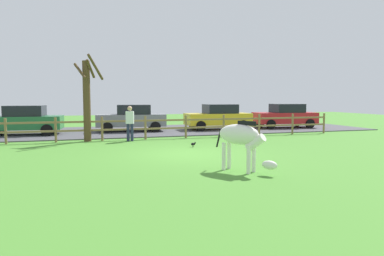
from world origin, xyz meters
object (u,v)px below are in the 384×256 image
at_px(parked_car_grey, 132,118).
at_px(zebra, 241,138).
at_px(bare_tree, 87,98).
at_px(visitor_near_fence, 130,122).
at_px(parked_car_yellow, 218,117).
at_px(parked_car_red, 285,116).
at_px(crow_on_grass, 193,144).
at_px(parked_car_green, 23,120).

bearing_deg(parked_car_grey, zebra, -84.03).
height_order(bare_tree, parked_car_grey, bare_tree).
distance_m(bare_tree, visitor_near_fence, 2.24).
relative_size(parked_car_grey, parked_car_yellow, 1.02).
xyz_separation_m(parked_car_yellow, visitor_near_fence, (-6.03, -4.11, 0.06)).
distance_m(parked_car_grey, parked_car_yellow, 5.35).
bearing_deg(parked_car_red, visitor_near_fence, -159.54).
bearing_deg(parked_car_yellow, crow_on_grass, -118.89).
height_order(parked_car_grey, parked_car_green, same).
height_order(parked_car_grey, visitor_near_fence, visitor_near_fence).
xyz_separation_m(bare_tree, parked_car_green, (-3.22, 3.62, -1.16)).
bearing_deg(zebra, bare_tree, 114.76).
bearing_deg(parked_car_green, zebra, -59.47).
relative_size(zebra, crow_on_grass, 7.78).
bearing_deg(parked_car_grey, crow_on_grass, -78.23).
bearing_deg(parked_car_yellow, parked_car_red, -1.48).
height_order(zebra, parked_car_grey, parked_car_grey).
bearing_deg(crow_on_grass, visitor_near_fence, 128.58).
bearing_deg(parked_car_red, parked_car_green, 179.48).
xyz_separation_m(parked_car_green, parked_car_red, (15.81, -0.14, 0.00)).
relative_size(bare_tree, parked_car_grey, 0.96).
distance_m(parked_car_yellow, visitor_near_fence, 7.30).
bearing_deg(visitor_near_fence, parked_car_yellow, 34.30).
relative_size(crow_on_grass, parked_car_red, 0.05).
relative_size(bare_tree, parked_car_yellow, 0.98).
bearing_deg(zebra, parked_car_red, 53.82).
relative_size(crow_on_grass, visitor_near_fence, 0.13).
bearing_deg(parked_car_red, parked_car_yellow, 178.52).
height_order(parked_car_green, parked_car_red, same).
distance_m(zebra, parked_car_yellow, 12.68).
relative_size(zebra, parked_car_yellow, 0.41).
height_order(crow_on_grass, parked_car_red, parked_car_red).
bearing_deg(crow_on_grass, parked_car_green, 136.61).
bearing_deg(parked_car_grey, parked_car_red, -3.07).
xyz_separation_m(zebra, parked_car_yellow, (4.03, 12.02, -0.08)).
bearing_deg(parked_car_yellow, zebra, -108.54).
distance_m(bare_tree, parked_car_red, 13.11).
relative_size(crow_on_grass, parked_car_grey, 0.05).
bearing_deg(visitor_near_fence, crow_on_grass, -51.42).
height_order(crow_on_grass, parked_car_grey, parked_car_grey).
bearing_deg(visitor_near_fence, parked_car_green, 140.96).
bearing_deg(visitor_near_fence, zebra, -75.80).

